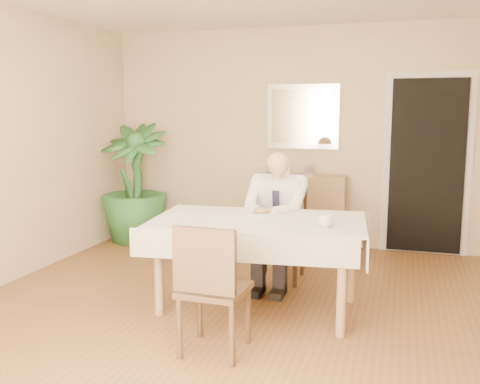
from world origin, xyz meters
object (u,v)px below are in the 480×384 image
(chair_near, at_px, (210,283))
(potted_palm, at_px, (135,183))
(chair_far, at_px, (282,224))
(coffee_mug, at_px, (326,221))
(sideboard, at_px, (299,211))
(dining_table, at_px, (258,229))
(seated_man, at_px, (275,213))

(chair_near, height_order, potted_palm, potted_palm)
(chair_near, bearing_deg, potted_palm, 128.71)
(chair_far, bearing_deg, potted_palm, 151.20)
(chair_far, distance_m, coffee_mug, 1.19)
(coffee_mug, xyz_separation_m, sideboard, (-0.62, 2.22, -0.36))
(sideboard, relative_size, potted_palm, 0.74)
(chair_near, relative_size, potted_palm, 0.61)
(chair_far, relative_size, chair_near, 1.04)
(potted_palm, bearing_deg, dining_table, -40.80)
(dining_table, bearing_deg, chair_near, -100.34)
(chair_far, bearing_deg, sideboard, 87.58)
(seated_man, relative_size, potted_palm, 0.85)
(seated_man, xyz_separation_m, sideboard, (-0.06, 1.49, -0.26))
(potted_palm, bearing_deg, coffee_mug, -36.07)
(coffee_mug, relative_size, potted_palm, 0.08)
(seated_man, distance_m, coffee_mug, 0.92)
(sideboard, bearing_deg, dining_table, -90.16)
(chair_near, distance_m, seated_man, 1.54)
(potted_palm, bearing_deg, seated_man, -29.93)
(sideboard, bearing_deg, coffee_mug, -76.11)
(sideboard, bearing_deg, seated_man, -89.49)
(chair_near, xyz_separation_m, seated_man, (0.07, 1.53, 0.19))
(chair_far, height_order, sideboard, chair_far)
(chair_far, relative_size, coffee_mug, 7.95)
(seated_man, bearing_deg, coffee_mug, -52.17)
(dining_table, relative_size, chair_near, 2.02)
(seated_man, bearing_deg, potted_palm, 150.07)
(chair_near, relative_size, sideboard, 0.83)
(chair_far, xyz_separation_m, coffee_mug, (0.56, -1.02, 0.27))
(coffee_mug, height_order, sideboard, sideboard)
(dining_table, xyz_separation_m, coffee_mug, (0.56, -0.13, 0.13))
(coffee_mug, height_order, potted_palm, potted_palm)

